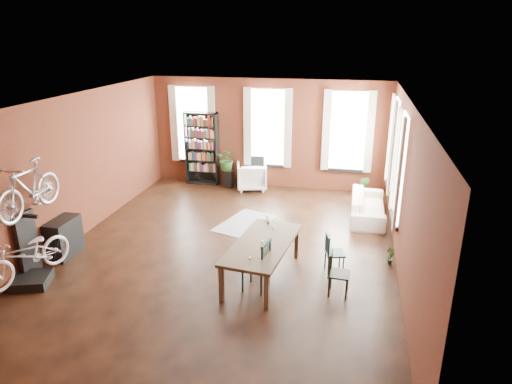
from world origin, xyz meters
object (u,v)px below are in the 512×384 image
(cream_sofa, at_px, (368,202))
(bike_trainer, at_px, (32,280))
(console_table, at_px, (64,237))
(white_armchair, at_px, (252,175))
(bicycle_floor, at_px, (24,234))
(bookshelf, at_px, (202,149))
(dining_chair_b, at_px, (260,236))
(dining_table, at_px, (262,260))
(dining_chair_a, at_px, (256,265))
(dining_chair_d, at_px, (335,253))
(plant_stand, at_px, (228,179))
(dining_chair_c, at_px, (339,274))

(cream_sofa, bearing_deg, bike_trainer, 127.60)
(console_table, bearing_deg, white_armchair, 60.11)
(bike_trainer, distance_m, bicycle_floor, 0.97)
(bookshelf, distance_m, bike_trainer, 6.60)
(dining_chair_b, height_order, cream_sofa, cream_sofa)
(dining_table, height_order, dining_chair_b, dining_chair_b)
(dining_chair_b, xyz_separation_m, bike_trainer, (-3.88, -2.16, -0.31))
(dining_table, distance_m, dining_chair_a, 0.45)
(dining_chair_d, bearing_deg, plant_stand, 20.88)
(dining_chair_d, bearing_deg, dining_chair_c, 171.84)
(dining_chair_b, distance_m, bookshelf, 5.10)
(dining_chair_d, height_order, bike_trainer, dining_chair_d)
(dining_chair_a, distance_m, dining_chair_b, 1.42)
(dining_chair_a, relative_size, bike_trainer, 1.56)
(dining_chair_d, xyz_separation_m, bookshelf, (-4.28, 4.67, 0.71))
(dining_chair_b, bearing_deg, dining_table, -0.64)
(bicycle_floor, bearing_deg, dining_chair_d, 34.82)
(dining_table, height_order, white_armchair, white_armchair)
(dining_chair_d, xyz_separation_m, bike_trainer, (-5.46, -1.74, -0.30))
(dining_chair_a, bearing_deg, white_armchair, -155.00)
(bicycle_floor, bearing_deg, dining_table, 33.29)
(dining_table, distance_m, dining_chair_b, 1.00)
(dining_table, bearing_deg, dining_chair_a, -87.25)
(dining_table, height_order, bicycle_floor, bicycle_floor)
(dining_chair_d, distance_m, console_table, 5.59)
(dining_chair_b, relative_size, dining_chair_c, 0.99)
(console_table, height_order, bicycle_floor, bicycle_floor)
(dining_chair_d, relative_size, bike_trainer, 1.24)
(dining_chair_c, xyz_separation_m, bookshelf, (-4.40, 5.50, 0.70))
(cream_sofa, xyz_separation_m, bicycle_floor, (-6.08, -4.75, 0.65))
(dining_chair_d, distance_m, bike_trainer, 5.74)
(dining_chair_c, xyz_separation_m, bike_trainer, (-5.58, -0.92, -0.31))
(dining_chair_a, distance_m, bicycle_floor, 4.18)
(dining_chair_a, xyz_separation_m, cream_sofa, (2.02, 3.96, -0.08))
(dining_chair_a, relative_size, dining_chair_d, 1.26)
(cream_sofa, bearing_deg, plant_stand, 69.89)
(dining_chair_d, height_order, plant_stand, dining_chair_d)
(dining_chair_b, distance_m, bicycle_floor, 4.47)
(dining_chair_a, bearing_deg, plant_stand, -148.11)
(plant_stand, relative_size, bicycle_floor, 0.30)
(dining_chair_d, relative_size, cream_sofa, 0.37)
(dining_chair_d, distance_m, bookshelf, 6.38)
(dining_chair_c, bearing_deg, dining_chair_a, 99.39)
(bike_trainer, xyz_separation_m, bicycle_floor, (0.04, -0.03, 0.97))
(bike_trainer, bearing_deg, dining_chair_c, 9.37)
(dining_chair_c, distance_m, white_armchair, 5.99)
(dining_chair_a, height_order, cream_sofa, dining_chair_a)
(dining_table, height_order, dining_chair_d, dining_chair_d)
(console_table, height_order, plant_stand, console_table)
(dining_chair_c, height_order, bookshelf, bookshelf)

